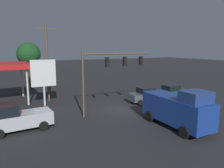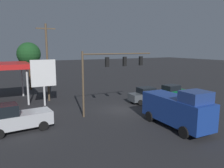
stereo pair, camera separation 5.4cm
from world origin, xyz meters
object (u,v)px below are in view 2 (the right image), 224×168
object	(u,v)px
utility_pole	(47,61)
sedan_far	(171,92)
delivery_truck	(177,109)
pickup_parked	(17,118)
street_tree	(29,54)
sedan_waiting	(146,95)
price_sign	(43,74)
traffic_signal_assembly	(111,67)

from	to	relation	value
utility_pole	sedan_far	size ratio (longest dim) A/B	2.20
utility_pole	delivery_truck	world-z (taller)	utility_pole
delivery_truck	pickup_parked	size ratio (longest dim) A/B	1.29
sedan_far	delivery_truck	bearing A→B (deg)	46.72
sedan_far	street_tree	distance (m)	23.23
sedan_far	sedan_waiting	world-z (taller)	same
utility_pole	sedan_far	distance (m)	16.84
price_sign	sedan_far	distance (m)	16.67
sedan_waiting	street_tree	bearing A→B (deg)	-51.16
utility_pole	pickup_parked	xyz separation A→B (m)	(4.64, 9.54, -4.10)
traffic_signal_assembly	street_tree	size ratio (longest dim) A/B	1.05
utility_pole	delivery_truck	distance (m)	17.38
traffic_signal_assembly	delivery_truck	world-z (taller)	traffic_signal_assembly
street_tree	traffic_signal_assembly	bearing A→B (deg)	107.29
price_sign	pickup_parked	bearing A→B (deg)	63.44
sedan_waiting	sedan_far	bearing A→B (deg)	-178.96
delivery_truck	price_sign	bearing A→B (deg)	-144.77
delivery_truck	street_tree	xyz separation A→B (m)	(8.63, -24.72, 4.14)
price_sign	street_tree	size ratio (longest dim) A/B	0.71
delivery_truck	pickup_parked	xyz separation A→B (m)	(12.31, -5.65, -0.58)
traffic_signal_assembly	price_sign	distance (m)	8.55
traffic_signal_assembly	pickup_parked	world-z (taller)	traffic_signal_assembly
delivery_truck	pickup_parked	distance (m)	13.56
sedan_far	sedan_waiting	size ratio (longest dim) A/B	1.00
street_tree	sedan_far	bearing A→B (deg)	133.87
utility_pole	delivery_truck	xyz separation A→B (m)	(-7.67, 15.19, -3.52)
traffic_signal_assembly	street_tree	xyz separation A→B (m)	(5.63, -18.08, 0.93)
sedan_far	pickup_parked	xyz separation A→B (m)	(19.42, 2.70, 0.16)
price_sign	sedan_far	xyz separation A→B (m)	(-15.77, 4.59, -2.84)
pickup_parked	traffic_signal_assembly	bearing A→B (deg)	-178.14
traffic_signal_assembly	sedan_far	bearing A→B (deg)	-170.36
sedan_waiting	street_tree	xyz separation A→B (m)	(11.68, -16.22, 4.89)
price_sign	traffic_signal_assembly	bearing A→B (deg)	131.95
traffic_signal_assembly	street_tree	bearing A→B (deg)	-72.71
traffic_signal_assembly	utility_pole	size ratio (longest dim) A/B	0.83
utility_pole	price_sign	bearing A→B (deg)	66.24
utility_pole	sedan_waiting	xyz separation A→B (m)	(-10.73, 6.69, -4.26)
sedan_far	delivery_truck	size ratio (longest dim) A/B	0.65
price_sign	pickup_parked	xyz separation A→B (m)	(3.64, 7.29, -2.68)
delivery_truck	street_tree	size ratio (longest dim) A/B	0.88
delivery_truck	sedan_waiting	bearing A→B (deg)	161.66
price_sign	sedan_far	size ratio (longest dim) A/B	1.23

